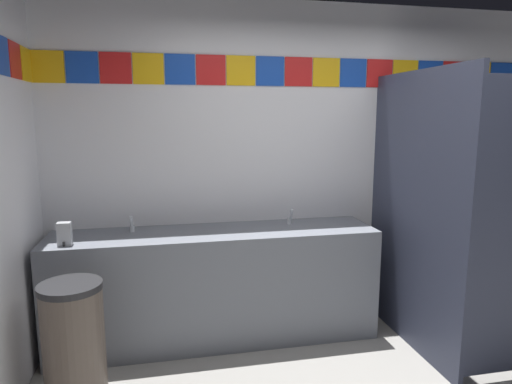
# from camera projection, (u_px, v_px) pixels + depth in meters

# --- Properties ---
(wall_back) EXTENTS (4.30, 0.09, 2.66)m
(wall_back) POSITION_uv_depth(u_px,v_px,m) (309.00, 164.00, 3.87)
(wall_back) COLOR silver
(wall_back) RESTS_ON ground_plane
(vanity_counter) EXTENTS (2.49, 0.57, 0.87)m
(vanity_counter) POSITION_uv_depth(u_px,v_px,m) (216.00, 284.00, 3.53)
(vanity_counter) COLOR slate
(vanity_counter) RESTS_ON ground_plane
(faucet_left) EXTENTS (0.04, 0.10, 0.14)m
(faucet_left) POSITION_uv_depth(u_px,v_px,m) (132.00, 226.00, 3.41)
(faucet_left) COLOR silver
(faucet_left) RESTS_ON vanity_counter
(faucet_right) EXTENTS (0.04, 0.10, 0.14)m
(faucet_right) POSITION_uv_depth(u_px,v_px,m) (290.00, 218.00, 3.67)
(faucet_right) COLOR silver
(faucet_right) RESTS_ON vanity_counter
(soap_dispenser) EXTENTS (0.09, 0.09, 0.16)m
(soap_dispenser) POSITION_uv_depth(u_px,v_px,m) (64.00, 234.00, 3.08)
(soap_dispenser) COLOR #B7BABF
(soap_dispenser) RESTS_ON vanity_counter
(stall_divider) EXTENTS (0.92, 1.30, 2.08)m
(stall_divider) POSITION_uv_depth(u_px,v_px,m) (456.00, 218.00, 3.17)
(stall_divider) COLOR #33384C
(stall_divider) RESTS_ON ground_plane
(toilet) EXTENTS (0.39, 0.49, 0.74)m
(toilet) POSITION_uv_depth(u_px,v_px,m) (439.00, 286.00, 3.88)
(toilet) COLOR white
(toilet) RESTS_ON ground_plane
(trash_bin) EXTENTS (0.37, 0.37, 0.77)m
(trash_bin) POSITION_uv_depth(u_px,v_px,m) (74.00, 344.00, 2.73)
(trash_bin) COLOR brown
(trash_bin) RESTS_ON ground_plane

